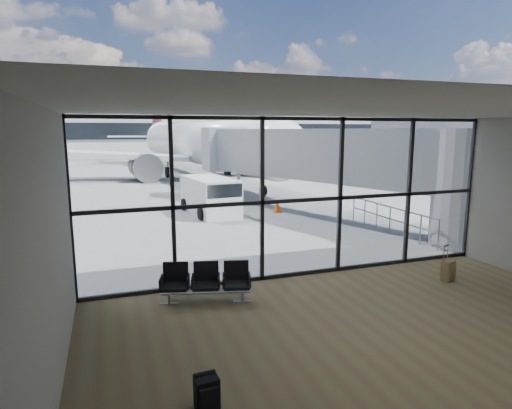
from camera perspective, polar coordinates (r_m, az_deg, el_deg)
ground at (r=51.14m, az=-13.51°, el=4.97°), size 220.00×220.00×0.00m
lounge_shell at (r=7.96m, az=21.19°, el=-1.51°), size 12.02×8.01×4.51m
glass_curtain_wall at (r=12.03m, az=6.18°, el=0.81°), size 12.10×0.12×4.50m
jet_bridge at (r=20.46m, az=10.15°, el=5.88°), size 8.00×16.50×4.33m
apron_railing at (r=18.13m, az=17.42°, el=-1.43°), size 0.06×5.46×1.11m
far_terminal at (r=72.83m, az=-15.92°, el=9.56°), size 80.00×12.20×11.00m
tree_4 at (r=84.24m, az=-30.57°, el=9.29°), size 5.61×5.61×8.07m
tree_5 at (r=83.33m, az=-26.51°, el=10.06°), size 6.27×6.27×9.03m
seating_row at (r=10.63m, az=-6.68°, el=-9.98°), size 2.18×1.12×0.96m
backpack at (r=7.01m, az=-6.55°, el=-23.71°), size 0.37×0.35×0.54m
suitcase at (r=13.09m, az=24.28°, el=-8.04°), size 0.42×0.36×1.00m
airliner at (r=40.19m, az=-8.10°, el=8.06°), size 32.06×37.25×9.60m
service_van at (r=21.36m, az=-6.10°, el=1.20°), size 2.41×4.34×1.81m
belt_loader at (r=33.31m, az=-26.09°, el=2.74°), size 1.79×3.85×1.71m
traffic_cone_a at (r=21.80m, az=-2.47°, el=-0.22°), size 0.46×0.46×0.66m
traffic_cone_b at (r=21.81m, az=2.88°, el=-0.27°), size 0.43×0.43×0.62m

